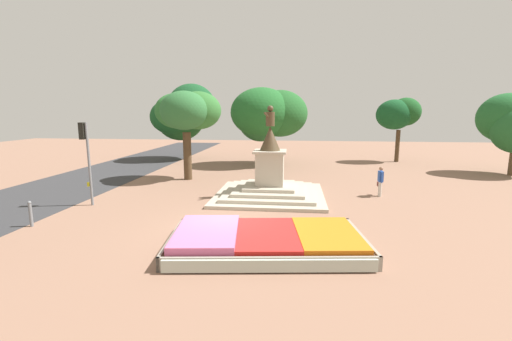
{
  "coord_description": "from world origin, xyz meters",
  "views": [
    {
      "loc": [
        2.47,
        -12.4,
        4.55
      ],
      "look_at": [
        0.85,
        1.98,
        2.05
      ],
      "focal_mm": 24.0,
      "sensor_mm": 36.0,
      "label": 1
    }
  ],
  "objects_px": {
    "flower_planter": "(264,240)",
    "traffic_light_mid_block": "(86,149)",
    "pedestrian_with_handbag": "(380,180)",
    "kerb_bollard_mid_b": "(30,213)",
    "statue_monument": "(270,181)"
  },
  "relations": [
    {
      "from": "statue_monument",
      "to": "kerb_bollard_mid_b",
      "type": "xyz_separation_m",
      "value": [
        -9.13,
        -6.0,
        -0.27
      ]
    },
    {
      "from": "flower_planter",
      "to": "traffic_light_mid_block",
      "type": "height_order",
      "value": "traffic_light_mid_block"
    },
    {
      "from": "flower_planter",
      "to": "pedestrian_with_handbag",
      "type": "xyz_separation_m",
      "value": [
        5.59,
        7.88,
        0.63
      ]
    },
    {
      "from": "traffic_light_mid_block",
      "to": "flower_planter",
      "type": "bearing_deg",
      "value": -26.28
    },
    {
      "from": "pedestrian_with_handbag",
      "to": "traffic_light_mid_block",
      "type": "bearing_deg",
      "value": -166.7
    },
    {
      "from": "traffic_light_mid_block",
      "to": "kerb_bollard_mid_b",
      "type": "distance_m",
      "value": 3.96
    },
    {
      "from": "traffic_light_mid_block",
      "to": "pedestrian_with_handbag",
      "type": "relative_size",
      "value": 2.48
    },
    {
      "from": "statue_monument",
      "to": "kerb_bollard_mid_b",
      "type": "relative_size",
      "value": 5.48
    },
    {
      "from": "statue_monument",
      "to": "traffic_light_mid_block",
      "type": "relative_size",
      "value": 1.43
    },
    {
      "from": "statue_monument",
      "to": "pedestrian_with_handbag",
      "type": "height_order",
      "value": "statue_monument"
    },
    {
      "from": "traffic_light_mid_block",
      "to": "kerb_bollard_mid_b",
      "type": "xyz_separation_m",
      "value": [
        -0.48,
        -3.25,
        -2.21
      ]
    },
    {
      "from": "statue_monument",
      "to": "traffic_light_mid_block",
      "type": "bearing_deg",
      "value": -162.35
    },
    {
      "from": "kerb_bollard_mid_b",
      "to": "flower_planter",
      "type": "bearing_deg",
      "value": -7.17
    },
    {
      "from": "flower_planter",
      "to": "traffic_light_mid_block",
      "type": "bearing_deg",
      "value": 153.72
    },
    {
      "from": "flower_planter",
      "to": "kerb_bollard_mid_b",
      "type": "bearing_deg",
      "value": 172.83
    }
  ]
}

